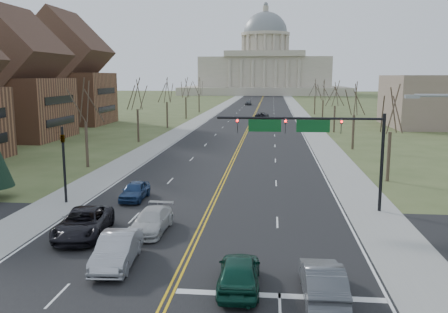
% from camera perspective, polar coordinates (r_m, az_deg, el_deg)
% --- Properties ---
extents(ground, '(600.00, 600.00, 0.00)m').
position_cam_1_polar(ground, '(23.80, -5.88, -14.77)').
color(ground, '#404F27').
rests_on(ground, ground).
extents(road, '(20.00, 380.00, 0.01)m').
position_cam_1_polar(road, '(131.65, 3.84, 5.34)').
color(road, black).
rests_on(road, ground).
extents(cross_road, '(120.00, 14.00, 0.01)m').
position_cam_1_polar(cross_road, '(29.27, -3.48, -9.96)').
color(cross_road, black).
rests_on(cross_road, ground).
extents(sidewalk_left, '(4.00, 380.00, 0.03)m').
position_cam_1_polar(sidewalk_left, '(132.61, -1.37, 5.40)').
color(sidewalk_left, gray).
rests_on(sidewalk_left, ground).
extents(sidewalk_right, '(4.00, 380.00, 0.03)m').
position_cam_1_polar(sidewalk_right, '(131.78, 9.08, 5.25)').
color(sidewalk_right, gray).
rests_on(sidewalk_right, ground).
extents(center_line, '(0.42, 380.00, 0.01)m').
position_cam_1_polar(center_line, '(131.65, 3.84, 5.35)').
color(center_line, gold).
rests_on(center_line, road).
extents(edge_line_left, '(0.15, 380.00, 0.01)m').
position_cam_1_polar(edge_line_left, '(132.35, -0.43, 5.39)').
color(edge_line_left, silver).
rests_on(edge_line_left, road).
extents(edge_line_right, '(0.15, 380.00, 0.01)m').
position_cam_1_polar(edge_line_right, '(131.68, 8.12, 5.27)').
color(edge_line_right, silver).
rests_on(edge_line_right, road).
extents(stop_bar, '(9.50, 0.50, 0.01)m').
position_cam_1_polar(stop_bar, '(22.46, 6.70, -16.30)').
color(stop_bar, silver).
rests_on(stop_bar, road).
extents(capitol, '(90.00, 60.00, 50.00)m').
position_cam_1_polar(capitol, '(271.19, 4.93, 10.53)').
color(capitol, '#BCAE9D').
rests_on(capitol, ground).
extents(signal_mast, '(12.12, 0.44, 7.20)m').
position_cam_1_polar(signal_mast, '(35.06, 10.55, 2.83)').
color(signal_mast, black).
rests_on(signal_mast, ground).
extents(signal_left, '(0.32, 0.36, 6.00)m').
position_cam_1_polar(signal_left, '(38.71, -18.73, 0.05)').
color(signal_left, black).
rests_on(signal_left, ground).
extents(tree_r_0, '(3.74, 3.74, 8.50)m').
position_cam_1_polar(tree_r_0, '(46.63, 19.48, 5.07)').
color(tree_r_0, '#34261F').
rests_on(tree_r_0, ground).
extents(tree_l_0, '(3.96, 3.96, 9.00)m').
position_cam_1_polar(tree_l_0, '(53.20, -16.41, 6.15)').
color(tree_l_0, '#34261F').
rests_on(tree_l_0, ground).
extents(tree_r_1, '(3.74, 3.74, 8.50)m').
position_cam_1_polar(tree_r_1, '(66.20, 15.44, 6.47)').
color(tree_r_1, '#34261F').
rests_on(tree_r_1, ground).
extents(tree_l_1, '(3.96, 3.96, 9.00)m').
position_cam_1_polar(tree_l_1, '(72.10, -10.41, 7.19)').
color(tree_l_1, '#34261F').
rests_on(tree_l_1, ground).
extents(tree_r_2, '(3.74, 3.74, 8.50)m').
position_cam_1_polar(tree_r_2, '(85.97, 13.24, 7.21)').
color(tree_r_2, '#34261F').
rests_on(tree_r_2, ground).
extents(tree_l_2, '(3.96, 3.96, 9.00)m').
position_cam_1_polar(tree_l_2, '(91.47, -6.91, 7.77)').
color(tree_l_2, '#34261F').
rests_on(tree_l_2, ground).
extents(tree_r_3, '(3.74, 3.74, 8.50)m').
position_cam_1_polar(tree_r_3, '(105.83, 11.86, 7.67)').
color(tree_r_3, '#34261F').
rests_on(tree_r_3, ground).
extents(tree_l_3, '(3.96, 3.96, 9.00)m').
position_cam_1_polar(tree_l_3, '(111.06, -4.63, 8.12)').
color(tree_l_3, '#34261F').
rests_on(tree_l_3, ground).
extents(tree_r_4, '(3.74, 3.74, 8.50)m').
position_cam_1_polar(tree_r_4, '(125.73, 10.92, 7.98)').
color(tree_r_4, '#34261F').
rests_on(tree_r_4, ground).
extents(tree_l_4, '(3.96, 3.96, 9.00)m').
position_cam_1_polar(tree_l_4, '(130.78, -3.04, 8.36)').
color(tree_l_4, '#34261F').
rests_on(tree_l_4, ground).
extents(bldg_left_mid, '(15.10, 14.28, 20.75)m').
position_cam_1_polar(bldg_left_mid, '(81.94, -24.08, 7.92)').
color(bldg_left_mid, brown).
rests_on(bldg_left_mid, ground).
extents(bldg_left_far, '(17.10, 14.28, 23.25)m').
position_cam_1_polar(bldg_left_far, '(104.27, -18.50, 9.00)').
color(bldg_left_far, brown).
rests_on(bldg_left_far, ground).
extents(car_nb_inner_lead, '(2.07, 4.87, 1.64)m').
position_cam_1_polar(car_nb_inner_lead, '(22.65, 1.83, -13.74)').
color(car_nb_inner_lead, '#0D3A2C').
rests_on(car_nb_inner_lead, road).
extents(car_nb_outer_lead, '(1.85, 5.03, 1.64)m').
position_cam_1_polar(car_nb_outer_lead, '(22.21, 11.79, -14.43)').
color(car_nb_outer_lead, '#494C51').
rests_on(car_nb_outer_lead, road).
extents(car_sb_inner_lead, '(2.14, 5.20, 1.68)m').
position_cam_1_polar(car_sb_inner_lead, '(25.87, -12.74, -10.89)').
color(car_sb_inner_lead, '#95969C').
rests_on(car_sb_inner_lead, road).
extents(car_sb_outer_lead, '(3.42, 6.27, 1.67)m').
position_cam_1_polar(car_sb_outer_lead, '(30.88, -16.56, -7.67)').
color(car_sb_outer_lead, black).
rests_on(car_sb_outer_lead, road).
extents(car_sb_inner_second, '(2.20, 5.02, 1.44)m').
position_cam_1_polar(car_sb_inner_second, '(30.77, -8.72, -7.65)').
color(car_sb_inner_second, '#B9B9B9').
rests_on(car_sb_inner_second, road).
extents(car_sb_outer_second, '(1.76, 4.29, 1.46)m').
position_cam_1_polar(car_sb_outer_second, '(38.78, -10.67, -4.07)').
color(car_sb_outer_second, navy).
rests_on(car_sb_outer_second, road).
extents(car_far_nb, '(3.34, 6.16, 1.64)m').
position_cam_1_polar(car_far_nb, '(109.94, 4.57, 4.92)').
color(car_far_nb, black).
rests_on(car_far_nb, road).
extents(car_far_sb, '(2.31, 5.00, 1.66)m').
position_cam_1_polar(car_far_sb, '(164.19, 2.95, 6.49)').
color(car_far_sb, '#54585C').
rests_on(car_far_sb, road).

